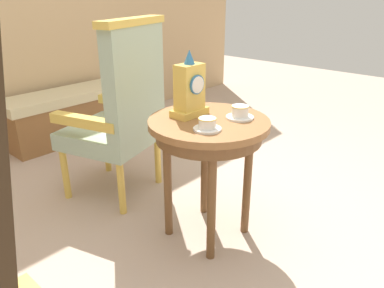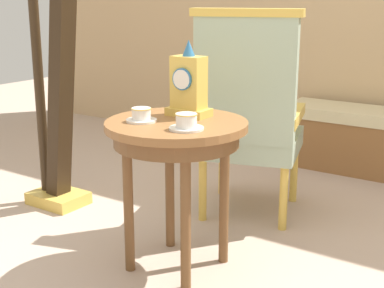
# 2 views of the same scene
# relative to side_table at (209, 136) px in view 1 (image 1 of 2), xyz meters

# --- Properties ---
(ground_plane) EXTENTS (10.00, 10.00, 0.00)m
(ground_plane) POSITION_rel_side_table_xyz_m (-0.09, -0.06, -0.59)
(ground_plane) COLOR #BCA38E
(side_table) EXTENTS (0.62, 0.62, 0.68)m
(side_table) POSITION_rel_side_table_xyz_m (0.00, 0.00, 0.00)
(side_table) COLOR brown
(side_table) RESTS_ON ground
(teacup_left) EXTENTS (0.13, 0.13, 0.06)m
(teacup_left) POSITION_rel_side_table_xyz_m (-0.12, -0.09, 0.12)
(teacup_left) COLOR white
(teacup_left) RESTS_ON side_table
(teacup_right) EXTENTS (0.14, 0.14, 0.07)m
(teacup_right) POSITION_rel_side_table_xyz_m (0.12, -0.10, 0.12)
(teacup_right) COLOR white
(teacup_right) RESTS_ON side_table
(mantel_clock) EXTENTS (0.19, 0.11, 0.34)m
(mantel_clock) POSITION_rel_side_table_xyz_m (-0.02, 0.12, 0.22)
(mantel_clock) COLOR gold
(mantel_clock) RESTS_ON side_table
(armchair) EXTENTS (0.67, 0.67, 1.14)m
(armchair) POSITION_rel_side_table_xyz_m (-0.02, 0.69, 0.00)
(armchair) COLOR #9EB299
(armchair) RESTS_ON ground
(window_bench) EXTENTS (1.13, 0.40, 0.44)m
(window_bench) POSITION_rel_side_table_xyz_m (0.26, 1.89, -0.37)
(window_bench) COLOR beige
(window_bench) RESTS_ON ground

